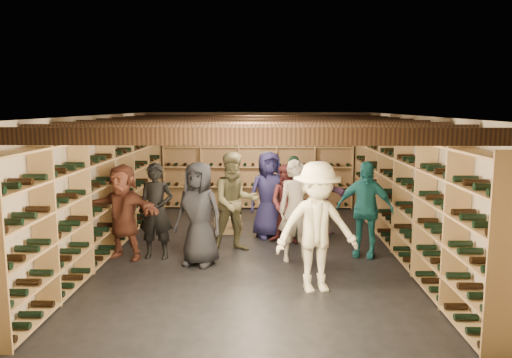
{
  "coord_description": "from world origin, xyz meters",
  "views": [
    {
      "loc": [
        0.23,
        -8.56,
        2.57
      ],
      "look_at": [
        0.04,
        0.2,
        1.27
      ],
      "focal_mm": 35.0,
      "sensor_mm": 36.0,
      "label": 1
    }
  ],
  "objects_px": {
    "person_3": "(317,227)",
    "person_7": "(297,211)",
    "person_1": "(156,211)",
    "person_0": "(199,214)",
    "person_11": "(320,197)",
    "crate_stack_left": "(272,213)",
    "crate_stack_right": "(229,225)",
    "person_6": "(269,195)",
    "person_2": "(235,202)",
    "person_4": "(365,209)",
    "person_8": "(288,204)",
    "person_10": "(292,195)",
    "person_5": "(123,212)",
    "crate_loose": "(289,217)"
  },
  "relations": [
    {
      "from": "person_3",
      "to": "person_4",
      "type": "bearing_deg",
      "value": 46.69
    },
    {
      "from": "crate_stack_right",
      "to": "person_6",
      "type": "bearing_deg",
      "value": -20.61
    },
    {
      "from": "person_0",
      "to": "person_1",
      "type": "xyz_separation_m",
      "value": [
        -0.76,
        0.33,
        -0.03
      ]
    },
    {
      "from": "person_11",
      "to": "crate_stack_right",
      "type": "bearing_deg",
      "value": 158.82
    },
    {
      "from": "person_2",
      "to": "person_8",
      "type": "distance_m",
      "value": 1.1
    },
    {
      "from": "crate_stack_right",
      "to": "person_2",
      "type": "relative_size",
      "value": 0.3
    },
    {
      "from": "person_1",
      "to": "person_8",
      "type": "distance_m",
      "value": 2.46
    },
    {
      "from": "crate_stack_right",
      "to": "person_5",
      "type": "distance_m",
      "value": 2.47
    },
    {
      "from": "person_1",
      "to": "person_3",
      "type": "relative_size",
      "value": 0.9
    },
    {
      "from": "person_2",
      "to": "person_11",
      "type": "xyz_separation_m",
      "value": [
        1.62,
        1.25,
        -0.14
      ]
    },
    {
      "from": "person_0",
      "to": "person_11",
      "type": "distance_m",
      "value": 2.97
    },
    {
      "from": "person_3",
      "to": "person_7",
      "type": "height_order",
      "value": "person_3"
    },
    {
      "from": "person_0",
      "to": "person_5",
      "type": "bearing_deg",
      "value": -172.36
    },
    {
      "from": "person_8",
      "to": "person_2",
      "type": "bearing_deg",
      "value": -133.03
    },
    {
      "from": "crate_stack_left",
      "to": "person_1",
      "type": "relative_size",
      "value": 0.52
    },
    {
      "from": "person_10",
      "to": "person_6",
      "type": "bearing_deg",
      "value": -163.44
    },
    {
      "from": "person_0",
      "to": "crate_loose",
      "type": "bearing_deg",
      "value": 83.59
    },
    {
      "from": "crate_stack_right",
      "to": "person_2",
      "type": "xyz_separation_m",
      "value": [
        0.21,
        -1.25,
        0.71
      ]
    },
    {
      "from": "crate_loose",
      "to": "person_6",
      "type": "relative_size",
      "value": 0.29
    },
    {
      "from": "person_3",
      "to": "person_10",
      "type": "bearing_deg",
      "value": 80.55
    },
    {
      "from": "person_5",
      "to": "person_10",
      "type": "relative_size",
      "value": 1.02
    },
    {
      "from": "person_1",
      "to": "person_11",
      "type": "distance_m",
      "value": 3.38
    },
    {
      "from": "person_1",
      "to": "person_3",
      "type": "height_order",
      "value": "person_3"
    },
    {
      "from": "person_1",
      "to": "person_2",
      "type": "relative_size",
      "value": 0.92
    },
    {
      "from": "person_3",
      "to": "person_1",
      "type": "bearing_deg",
      "value": 137.59
    },
    {
      "from": "crate_stack_right",
      "to": "person_10",
      "type": "xyz_separation_m",
      "value": [
        1.28,
        0.0,
        0.62
      ]
    },
    {
      "from": "crate_stack_left",
      "to": "person_4",
      "type": "bearing_deg",
      "value": -43.75
    },
    {
      "from": "person_1",
      "to": "person_6",
      "type": "relative_size",
      "value": 0.96
    },
    {
      "from": "person_7",
      "to": "crate_stack_left",
      "type": "bearing_deg",
      "value": 94.46
    },
    {
      "from": "crate_stack_left",
      "to": "person_3",
      "type": "bearing_deg",
      "value": -79.59
    },
    {
      "from": "person_6",
      "to": "person_8",
      "type": "bearing_deg",
      "value": -71.44
    },
    {
      "from": "crate_loose",
      "to": "person_0",
      "type": "relative_size",
      "value": 0.3
    },
    {
      "from": "person_3",
      "to": "person_10",
      "type": "relative_size",
      "value": 1.15
    },
    {
      "from": "person_2",
      "to": "person_6",
      "type": "relative_size",
      "value": 1.04
    },
    {
      "from": "person_7",
      "to": "person_11",
      "type": "xyz_separation_m",
      "value": [
        0.57,
        1.79,
        -0.1
      ]
    },
    {
      "from": "person_5",
      "to": "crate_stack_left",
      "type": "bearing_deg",
      "value": 51.97
    },
    {
      "from": "crate_loose",
      "to": "crate_stack_right",
      "type": "bearing_deg",
      "value": -139.37
    },
    {
      "from": "crate_loose",
      "to": "person_11",
      "type": "xyz_separation_m",
      "value": [
        0.57,
        -1.08,
        0.66
      ]
    },
    {
      "from": "crate_stack_left",
      "to": "person_2",
      "type": "xyz_separation_m",
      "value": [
        -0.68,
        -1.25,
        0.46
      ]
    },
    {
      "from": "person_10",
      "to": "crate_stack_right",
      "type": "bearing_deg",
      "value": 163.56
    },
    {
      "from": "crate_stack_left",
      "to": "person_11",
      "type": "bearing_deg",
      "value": 0.0
    },
    {
      "from": "person_1",
      "to": "person_4",
      "type": "distance_m",
      "value": 3.54
    },
    {
      "from": "crate_stack_left",
      "to": "person_6",
      "type": "bearing_deg",
      "value": -103.6
    },
    {
      "from": "person_3",
      "to": "person_4",
      "type": "xyz_separation_m",
      "value": [
        0.98,
        1.66,
        -0.09
      ]
    },
    {
      "from": "crate_stack_right",
      "to": "person_6",
      "type": "height_order",
      "value": "person_6"
    },
    {
      "from": "person_0",
      "to": "person_11",
      "type": "height_order",
      "value": "person_0"
    },
    {
      "from": "crate_loose",
      "to": "person_0",
      "type": "distance_m",
      "value": 3.58
    },
    {
      "from": "person_6",
      "to": "person_10",
      "type": "height_order",
      "value": "person_6"
    },
    {
      "from": "person_4",
      "to": "person_5",
      "type": "xyz_separation_m",
      "value": [
        -4.08,
        -0.24,
        -0.02
      ]
    },
    {
      "from": "crate_stack_left",
      "to": "person_10",
      "type": "distance_m",
      "value": 0.54
    }
  ]
}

